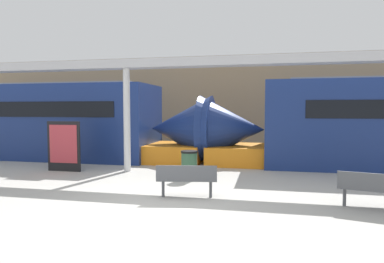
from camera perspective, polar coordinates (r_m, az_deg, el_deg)
name	(u,v)px	position (r m, az deg, el deg)	size (l,w,h in m)	color
ground_plane	(158,208)	(7.43, -5.65, -12.60)	(60.00, 60.00, 0.00)	#B2AFA8
station_wall	(225,102)	(18.74, 5.45, 4.93)	(56.00, 0.20, 5.00)	#9E8460
train_right	(39,123)	(16.49, -24.18, 1.36)	(15.26, 2.93, 3.20)	navy
bench_near	(187,178)	(8.09, -0.90, -7.70)	(1.47, 0.68, 0.79)	#4C4F54
bench_far	(376,187)	(8.04, 28.27, -8.20)	(1.51, 0.78, 0.79)	#4C4F54
trash_bin	(189,165)	(10.23, -0.46, -5.61)	(0.50, 0.50, 0.86)	#2D5138
poster_board	(64,146)	(12.30, -20.59, -2.29)	(1.19, 0.07, 1.69)	black
support_column_near	(127,120)	(11.65, -10.80, 1.82)	(0.22, 0.22, 3.43)	silver
canopy_beam	(126,64)	(11.74, -10.91, 10.92)	(28.00, 0.60, 0.28)	#B7B7BC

